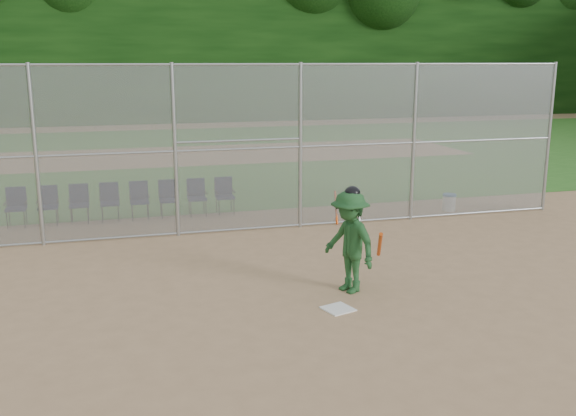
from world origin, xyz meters
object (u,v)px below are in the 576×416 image
object	(u,v)px
batter_at_plate	(350,241)
water_cooler	(449,202)
chair_0	(16,208)
home_plate	(338,309)

from	to	relation	value
batter_at_plate	water_cooler	distance (m)	7.17
water_cooler	chair_0	distance (m)	11.31
batter_at_plate	home_plate	bearing A→B (deg)	-121.83
water_cooler	batter_at_plate	bearing A→B (deg)	-133.33
batter_at_plate	water_cooler	bearing A→B (deg)	46.67
home_plate	water_cooler	bearing A→B (deg)	47.96
home_plate	chair_0	bearing A→B (deg)	128.83
home_plate	batter_at_plate	world-z (taller)	batter_at_plate
home_plate	chair_0	size ratio (longest dim) A/B	0.47
batter_at_plate	water_cooler	xyz separation A→B (m)	(4.90, 5.19, -0.69)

